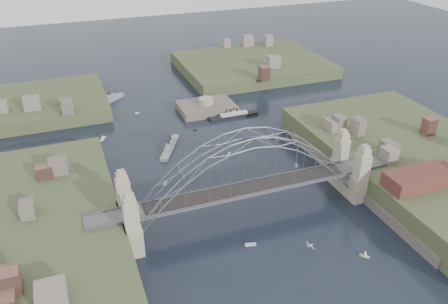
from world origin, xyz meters
TOP-DOWN VIEW (x-y plane):
  - ground at (0.00, 0.00)m, footprint 500.00×500.00m
  - bridge at (0.00, 0.00)m, footprint 84.00×13.80m
  - shore_west at (-57.32, 0.00)m, footprint 50.50×90.00m
  - shore_east at (57.32, 0.00)m, footprint 50.50×90.00m
  - headland_nw at (-55.00, 95.00)m, footprint 60.00×45.00m
  - headland_ne at (50.00, 110.00)m, footprint 70.00×55.00m
  - fort_island at (12.00, 70.00)m, footprint 22.00×16.00m
  - wharf_shed at (44.00, -14.00)m, footprint 20.00×8.00m
  - finger_pier at (39.00, -28.00)m, footprint 4.00×22.00m
  - naval_cruiser_near at (-10.21, 43.53)m, footprint 10.57×16.93m
  - naval_cruiser_far at (-24.20, 92.64)m, footprint 15.54×13.03m
  - ocean_liner at (19.97, 59.96)m, footprint 20.01×2.76m
  - aeroplane at (4.44, -24.35)m, footprint 1.54×2.82m
  - small_boat_a at (-17.18, 22.64)m, footprint 2.10×2.76m
  - small_boat_b at (7.24, 32.48)m, footprint 1.91×1.91m
  - small_boat_c at (-4.33, -11.92)m, footprint 2.89×1.55m
  - small_boat_d at (26.89, 39.19)m, footprint 2.38×2.37m
  - small_boat_e at (-30.86, 58.84)m, footprint 2.79×3.81m
  - small_boat_f at (2.15, 54.25)m, footprint 1.44×0.81m
  - small_boat_g at (19.47, -25.52)m, footprint 2.21×2.36m
  - small_boat_h at (-14.97, 76.60)m, footprint 2.31×1.89m
  - small_boat_i at (24.80, 17.93)m, footprint 1.83×2.58m

SIDE VIEW (x-z plane):
  - fort_island at x=12.00m, z-range -5.04..4.36m
  - ground at x=0.00m, z-range 0.00..0.00m
  - small_boat_a at x=-17.18m, z-range -0.08..0.38m
  - small_boat_c at x=-4.33m, z-range -0.08..0.38m
  - small_boat_f at x=2.15m, z-range -0.08..0.38m
  - small_boat_i at x=24.80m, z-range -0.08..0.38m
  - small_boat_h at x=-14.97m, z-range -0.43..1.00m
  - small_boat_b at x=7.24m, z-range -0.42..1.00m
  - headland_nw at x=-55.00m, z-range -4.00..5.00m
  - small_boat_e at x=-30.86m, z-range -0.54..1.84m
  - finger_pier at x=39.00m, z-range 0.00..1.40m
  - headland_ne at x=50.00m, z-range -4.00..5.50m
  - ocean_liner at x=19.97m, z-range -1.69..3.22m
  - naval_cruiser_near at x=-10.21m, z-range -1.85..3.52m
  - small_boat_d at x=26.89m, z-range -0.35..2.03m
  - small_boat_g at x=19.47m, z-range -0.33..2.04m
  - naval_cruiser_far at x=-24.20m, z-range -2.08..3.96m
  - shore_west at x=-57.32m, z-range -4.03..7.97m
  - shore_east at x=57.32m, z-range -4.03..7.97m
  - aeroplane at x=4.44m, z-range 6.97..7.38m
  - wharf_shed at x=44.00m, z-range 8.00..12.00m
  - bridge at x=0.00m, z-range 0.02..24.62m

